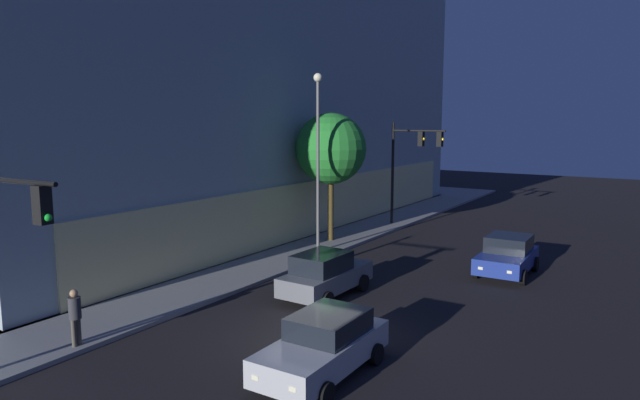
{
  "coord_description": "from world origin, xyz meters",
  "views": [
    {
      "loc": [
        -13.88,
        -9.26,
        6.84
      ],
      "look_at": [
        6.47,
        3.7,
        3.37
      ],
      "focal_mm": 31.37,
      "sensor_mm": 36.0,
      "label": 1
    }
  ],
  "objects_px": {
    "car_grey": "(325,274)",
    "car_silver": "(324,345)",
    "traffic_light_far_corner": "(411,154)",
    "car_blue": "(507,255)",
    "modern_building": "(191,68)",
    "sidewalk_tree": "(331,149)",
    "pedestrian_waiting": "(75,312)",
    "street_lamp_sidewalk": "(318,143)"
  },
  "relations": [
    {
      "from": "modern_building",
      "to": "car_silver",
      "type": "height_order",
      "value": "modern_building"
    },
    {
      "from": "modern_building",
      "to": "traffic_light_far_corner",
      "type": "distance_m",
      "value": 16.3
    },
    {
      "from": "car_silver",
      "to": "car_blue",
      "type": "relative_size",
      "value": 1.06
    },
    {
      "from": "modern_building",
      "to": "traffic_light_far_corner",
      "type": "xyz_separation_m",
      "value": [
        4.34,
        -14.63,
        -5.73
      ]
    },
    {
      "from": "traffic_light_far_corner",
      "to": "car_silver",
      "type": "height_order",
      "value": "traffic_light_far_corner"
    },
    {
      "from": "sidewalk_tree",
      "to": "pedestrian_waiting",
      "type": "height_order",
      "value": "sidewalk_tree"
    },
    {
      "from": "sidewalk_tree",
      "to": "car_blue",
      "type": "height_order",
      "value": "sidewalk_tree"
    },
    {
      "from": "modern_building",
      "to": "car_silver",
      "type": "relative_size",
      "value": 8.89
    },
    {
      "from": "modern_building",
      "to": "car_blue",
      "type": "relative_size",
      "value": 9.43
    },
    {
      "from": "modern_building",
      "to": "sidewalk_tree",
      "type": "height_order",
      "value": "modern_building"
    },
    {
      "from": "car_silver",
      "to": "car_blue",
      "type": "distance_m",
      "value": 12.89
    },
    {
      "from": "pedestrian_waiting",
      "to": "car_grey",
      "type": "xyz_separation_m",
      "value": [
        8.36,
        -3.53,
        -0.28
      ]
    },
    {
      "from": "pedestrian_waiting",
      "to": "car_grey",
      "type": "distance_m",
      "value": 9.08
    },
    {
      "from": "traffic_light_far_corner",
      "to": "car_grey",
      "type": "distance_m",
      "value": 15.66
    },
    {
      "from": "traffic_light_far_corner",
      "to": "street_lamp_sidewalk",
      "type": "relative_size",
      "value": 0.73
    },
    {
      "from": "traffic_light_far_corner",
      "to": "pedestrian_waiting",
      "type": "distance_m",
      "value": 23.54
    },
    {
      "from": "car_grey",
      "to": "car_blue",
      "type": "height_order",
      "value": "car_grey"
    },
    {
      "from": "modern_building",
      "to": "pedestrian_waiting",
      "type": "bearing_deg",
      "value": -143.5
    },
    {
      "from": "street_lamp_sidewalk",
      "to": "traffic_light_far_corner",
      "type": "bearing_deg",
      "value": -6.77
    },
    {
      "from": "street_lamp_sidewalk",
      "to": "car_silver",
      "type": "xyz_separation_m",
      "value": [
        -11.42,
        -7.53,
        -4.87
      ]
    },
    {
      "from": "street_lamp_sidewalk",
      "to": "car_grey",
      "type": "relative_size",
      "value": 2.06
    },
    {
      "from": "modern_building",
      "to": "car_blue",
      "type": "height_order",
      "value": "modern_building"
    },
    {
      "from": "street_lamp_sidewalk",
      "to": "car_blue",
      "type": "distance_m",
      "value": 10.45
    },
    {
      "from": "car_silver",
      "to": "car_grey",
      "type": "bearing_deg",
      "value": 31.79
    },
    {
      "from": "car_grey",
      "to": "car_blue",
      "type": "distance_m",
      "value": 8.77
    },
    {
      "from": "sidewalk_tree",
      "to": "car_silver",
      "type": "distance_m",
      "value": 16.99
    },
    {
      "from": "modern_building",
      "to": "pedestrian_waiting",
      "type": "height_order",
      "value": "modern_building"
    },
    {
      "from": "sidewalk_tree",
      "to": "car_silver",
      "type": "xyz_separation_m",
      "value": [
        -14.08,
        -8.4,
        -4.44
      ]
    },
    {
      "from": "modern_building",
      "to": "car_grey",
      "type": "distance_m",
      "value": 22.58
    },
    {
      "from": "car_grey",
      "to": "car_silver",
      "type": "bearing_deg",
      "value": -148.21
    },
    {
      "from": "car_blue",
      "to": "pedestrian_waiting",
      "type": "bearing_deg",
      "value": 150.63
    },
    {
      "from": "car_blue",
      "to": "car_grey",
      "type": "bearing_deg",
      "value": 143.97
    },
    {
      "from": "car_grey",
      "to": "pedestrian_waiting",
      "type": "bearing_deg",
      "value": 157.07
    },
    {
      "from": "modern_building",
      "to": "street_lamp_sidewalk",
      "type": "distance_m",
      "value": 15.14
    },
    {
      "from": "traffic_light_far_corner",
      "to": "street_lamp_sidewalk",
      "type": "bearing_deg",
      "value": 173.23
    },
    {
      "from": "traffic_light_far_corner",
      "to": "pedestrian_waiting",
      "type": "bearing_deg",
      "value": 178.46
    },
    {
      "from": "street_lamp_sidewalk",
      "to": "sidewalk_tree",
      "type": "xyz_separation_m",
      "value": [
        2.66,
        0.87,
        -0.43
      ]
    },
    {
      "from": "traffic_light_far_corner",
      "to": "car_silver",
      "type": "distance_m",
      "value": 21.93
    },
    {
      "from": "traffic_light_far_corner",
      "to": "car_blue",
      "type": "relative_size",
      "value": 1.56
    },
    {
      "from": "modern_building",
      "to": "street_lamp_sidewalk",
      "type": "xyz_separation_m",
      "value": [
        -4.84,
        -13.54,
        -4.72
      ]
    },
    {
      "from": "sidewalk_tree",
      "to": "pedestrian_waiting",
      "type": "relative_size",
      "value": 4.08
    },
    {
      "from": "modern_building",
      "to": "car_silver",
      "type": "distance_m",
      "value": 28.29
    }
  ]
}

